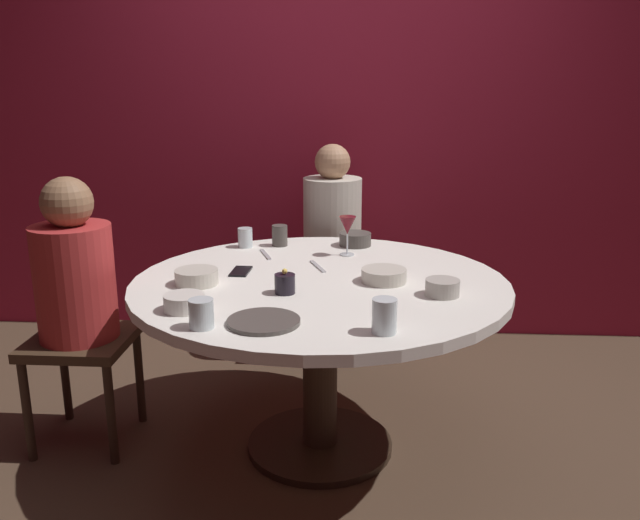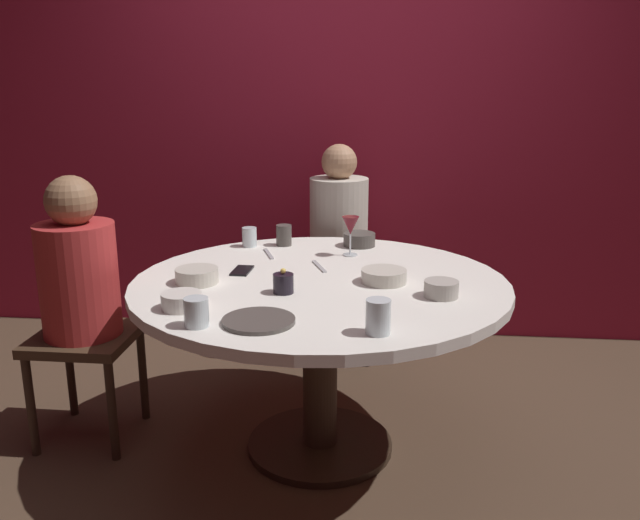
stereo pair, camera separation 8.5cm
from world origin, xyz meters
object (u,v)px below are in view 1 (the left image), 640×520
(cell_phone, at_px, (241,271))
(bowl_small_white, at_px, (355,239))
(dining_table, at_px, (320,312))
(bowl_serving_large, at_px, (442,288))
(dinner_plate, at_px, (264,321))
(cup_by_left_diner, at_px, (245,238))
(wine_glass, at_px, (347,227))
(bowl_sauce_side, at_px, (384,275))
(bowl_salad_center, at_px, (197,277))
(bowl_rice_portion, at_px, (184,302))
(seated_diner_back, at_px, (332,228))
(cup_near_candle, at_px, (384,316))
(candle_holder, at_px, (285,284))
(cup_center_front, at_px, (280,236))
(cup_by_right_diner, at_px, (201,314))
(seated_diner_left, at_px, (75,282))

(cell_phone, relative_size, bowl_small_white, 0.94)
(dining_table, relative_size, bowl_serving_large, 11.84)
(dinner_plate, distance_m, cup_by_left_diner, 1.02)
(wine_glass, distance_m, bowl_sauce_side, 0.43)
(dinner_plate, relative_size, cell_phone, 1.69)
(bowl_salad_center, bearing_deg, bowl_rice_portion, -83.90)
(seated_diner_back, distance_m, bowl_sauce_side, 1.05)
(dining_table, height_order, cup_near_candle, cup_near_candle)
(wine_glass, xyz_separation_m, cup_near_candle, (0.14, -0.93, -0.07))
(candle_holder, distance_m, bowl_rice_portion, 0.38)
(wine_glass, relative_size, bowl_salad_center, 1.07)
(dining_table, bearing_deg, wine_glass, 75.97)
(bowl_sauce_side, relative_size, cup_near_candle, 1.60)
(dinner_plate, xyz_separation_m, cup_center_front, (-0.08, 1.03, 0.04))
(bowl_salad_center, height_order, cup_by_right_diner, cup_by_right_diner)
(seated_diner_left, bearing_deg, cup_by_right_diner, -39.73)
(dinner_plate, relative_size, bowl_serving_large, 1.91)
(dining_table, xyz_separation_m, wine_glass, (0.10, 0.38, 0.26))
(dinner_plate, bearing_deg, cup_center_front, 94.27)
(seated_diner_back, distance_m, cup_near_candle, 1.57)
(bowl_small_white, relative_size, cup_center_front, 1.52)
(bowl_small_white, height_order, cup_center_front, cup_center_front)
(bowl_rice_portion, height_order, cup_by_left_diner, cup_by_left_diner)
(cup_near_candle, height_order, cup_center_front, cup_near_candle)
(cup_near_candle, distance_m, cup_center_front, 1.18)
(cup_center_front, bearing_deg, bowl_serving_large, -46.06)
(cup_by_right_diner, bearing_deg, seated_diner_left, 140.27)
(dining_table, xyz_separation_m, bowl_small_white, (0.13, 0.56, 0.16))
(seated_diner_left, height_order, dinner_plate, seated_diner_left)
(cell_phone, bearing_deg, cup_by_right_diner, 91.29)
(dining_table, relative_size, seated_diner_back, 1.26)
(seated_diner_left, xyz_separation_m, dinner_plate, (0.84, -0.49, 0.04))
(dinner_plate, xyz_separation_m, bowl_salad_center, (-0.32, 0.40, 0.02))
(bowl_serving_large, xyz_separation_m, cup_by_right_diner, (-0.79, -0.37, 0.02))
(dinner_plate, bearing_deg, seated_diner_back, 84.34)
(seated_diner_left, distance_m, cup_by_left_diner, 0.79)
(dinner_plate, bearing_deg, bowl_small_white, 75.27)
(candle_holder, relative_size, cell_phone, 0.67)
(seated_diner_back, distance_m, cell_phone, 0.98)
(wine_glass, height_order, cup_by_left_diner, wine_glass)
(candle_holder, height_order, bowl_small_white, candle_holder)
(seated_diner_left, relative_size, candle_holder, 12.06)
(cell_phone, height_order, cup_near_candle, cup_near_candle)
(bowl_small_white, bearing_deg, dining_table, -102.87)
(cell_phone, bearing_deg, cup_by_left_diner, -80.46)
(candle_holder, bearing_deg, cup_by_left_diner, 111.40)
(wine_glass, height_order, bowl_serving_large, wine_glass)
(seated_diner_left, relative_size, bowl_sauce_side, 6.46)
(seated_diner_back, height_order, bowl_sauce_side, seated_diner_back)
(candle_holder, bearing_deg, dining_table, 56.46)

